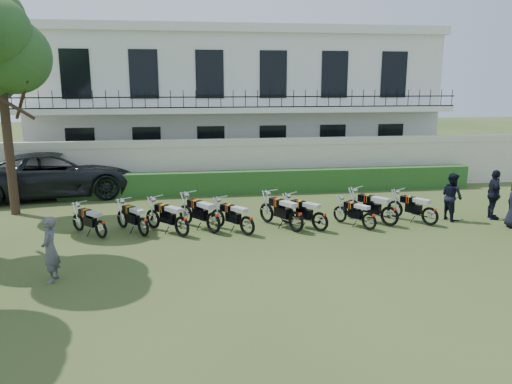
# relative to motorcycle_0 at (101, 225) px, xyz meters

# --- Properties ---
(ground) EXTENTS (100.00, 100.00, 0.00)m
(ground) POSITION_rel_motorcycle_0_xyz_m (5.40, -1.47, -0.46)
(ground) COLOR #32441B
(ground) RESTS_ON ground
(perimeter_wall) EXTENTS (30.00, 0.35, 2.30)m
(perimeter_wall) POSITION_rel_motorcycle_0_xyz_m (5.40, 6.53, 0.71)
(perimeter_wall) COLOR beige
(perimeter_wall) RESTS_ON ground
(hedge) EXTENTS (18.00, 0.60, 1.00)m
(hedge) POSITION_rel_motorcycle_0_xyz_m (6.40, 5.73, 0.04)
(hedge) COLOR #1D4C1B
(hedge) RESTS_ON ground
(building) EXTENTS (20.40, 9.60, 7.40)m
(building) POSITION_rel_motorcycle_0_xyz_m (5.40, 12.49, 3.25)
(building) COLOR white
(building) RESTS_ON ground
(motorcycle_0) EXTENTS (1.31, 1.38, 0.99)m
(motorcycle_0) POSITION_rel_motorcycle_0_xyz_m (0.00, 0.00, 0.00)
(motorcycle_0) COLOR black
(motorcycle_0) RESTS_ON ground
(motorcycle_1) EXTENTS (1.18, 1.58, 1.03)m
(motorcycle_1) POSITION_rel_motorcycle_0_xyz_m (1.28, 0.02, 0.02)
(motorcycle_1) COLOR black
(motorcycle_1) RESTS_ON ground
(motorcycle_2) EXTENTS (1.46, 1.56, 1.11)m
(motorcycle_2) POSITION_rel_motorcycle_0_xyz_m (2.48, -0.19, 0.06)
(motorcycle_2) COLOR black
(motorcycle_2) RESTS_ON ground
(motorcycle_3) EXTENTS (1.35, 1.76, 1.15)m
(motorcycle_3) POSITION_rel_motorcycle_0_xyz_m (3.47, 0.04, 0.08)
(motorcycle_3) COLOR black
(motorcycle_3) RESTS_ON ground
(motorcycle_4) EXTENTS (1.33, 1.55, 1.06)m
(motorcycle_4) POSITION_rel_motorcycle_0_xyz_m (4.52, -0.34, 0.03)
(motorcycle_4) COLOR black
(motorcycle_4) RESTS_ON ground
(motorcycle_5) EXTENTS (1.19, 1.86, 1.16)m
(motorcycle_5) POSITION_rel_motorcycle_0_xyz_m (6.12, -0.20, 0.08)
(motorcycle_5) COLOR black
(motorcycle_5) RESTS_ON ground
(motorcycle_6) EXTENTS (1.36, 1.60, 1.09)m
(motorcycle_6) POSITION_rel_motorcycle_0_xyz_m (6.90, -0.26, 0.05)
(motorcycle_6) COLOR black
(motorcycle_6) RESTS_ON ground
(motorcycle_7) EXTENTS (1.05, 1.55, 0.97)m
(motorcycle_7) POSITION_rel_motorcycle_0_xyz_m (8.54, -0.32, -0.01)
(motorcycle_7) COLOR black
(motorcycle_7) RESTS_ON ground
(motorcycle_8) EXTENTS (1.41, 1.70, 1.15)m
(motorcycle_8) POSITION_rel_motorcycle_0_xyz_m (9.37, 0.00, 0.07)
(motorcycle_8) COLOR black
(motorcycle_8) RESTS_ON ground
(motorcycle_9) EXTENTS (1.21, 1.65, 1.07)m
(motorcycle_9) POSITION_rel_motorcycle_0_xyz_m (10.76, -0.11, 0.04)
(motorcycle_9) COLOR black
(motorcycle_9) RESTS_ON ground
(suv) EXTENTS (7.26, 4.20, 1.90)m
(suv) POSITION_rel_motorcycle_0_xyz_m (-2.74, 6.43, 0.50)
(suv) COLOR black
(suv) RESTS_ON ground
(inspector) EXTENTS (0.44, 0.63, 1.63)m
(inspector) POSITION_rel_motorcycle_0_xyz_m (-0.66, -3.29, 0.36)
(inspector) COLOR #5E5E63
(inspector) RESTS_ON ground
(officer_4) EXTENTS (0.78, 0.92, 1.68)m
(officer_4) POSITION_rel_motorcycle_0_xyz_m (11.85, 0.52, 0.38)
(officer_4) COLOR black
(officer_4) RESTS_ON ground
(officer_5) EXTENTS (0.68, 1.11, 1.76)m
(officer_5) POSITION_rel_motorcycle_0_xyz_m (13.38, 0.41, 0.42)
(officer_5) COLOR black
(officer_5) RESTS_ON ground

